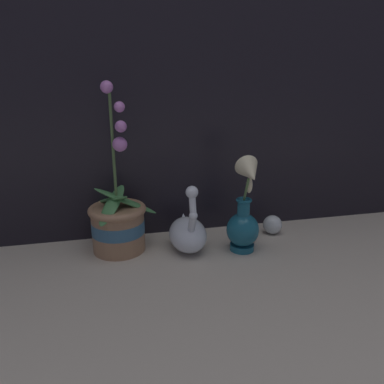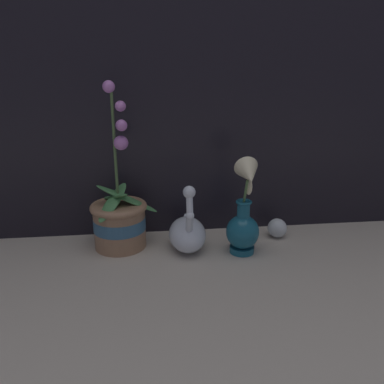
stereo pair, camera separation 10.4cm
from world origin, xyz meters
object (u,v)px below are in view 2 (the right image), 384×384
(orchid_potted_plant, at_px, (119,218))
(swan_figurine, at_px, (187,232))
(glass_sphere, at_px, (277,228))
(blue_vase, at_px, (244,220))

(orchid_potted_plant, bearing_deg, swan_figurine, -12.30)
(orchid_potted_plant, distance_m, glass_sphere, 0.48)
(swan_figurine, relative_size, blue_vase, 0.74)
(swan_figurine, bearing_deg, blue_vase, -16.45)
(orchid_potted_plant, bearing_deg, blue_vase, -14.16)
(swan_figurine, relative_size, glass_sphere, 3.50)
(glass_sphere, bearing_deg, orchid_potted_plant, -179.09)
(orchid_potted_plant, height_order, swan_figurine, orchid_potted_plant)
(orchid_potted_plant, distance_m, swan_figurine, 0.20)
(blue_vase, distance_m, glass_sphere, 0.18)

